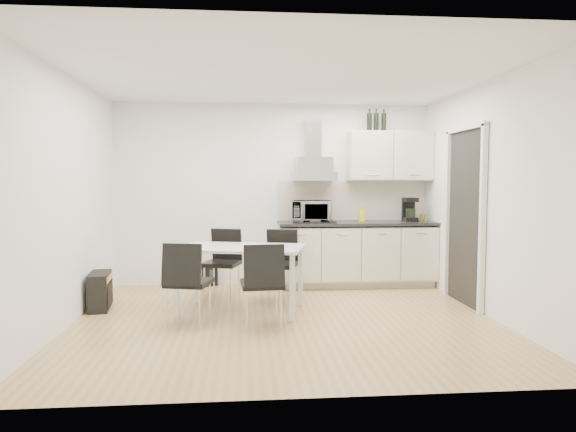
% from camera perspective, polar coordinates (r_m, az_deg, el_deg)
% --- Properties ---
extents(ground, '(4.50, 4.50, 0.00)m').
position_cam_1_polar(ground, '(5.64, -0.30, -11.48)').
color(ground, tan).
rests_on(ground, ground).
extents(wall_back, '(4.50, 0.10, 2.60)m').
position_cam_1_polar(wall_back, '(7.44, -1.55, 2.41)').
color(wall_back, white).
rests_on(wall_back, ground).
extents(wall_front, '(4.50, 0.10, 2.60)m').
position_cam_1_polar(wall_front, '(3.46, 2.36, 0.58)').
color(wall_front, white).
rests_on(wall_front, ground).
extents(wall_left, '(0.10, 4.00, 2.60)m').
position_cam_1_polar(wall_left, '(5.72, -23.40, 1.61)').
color(wall_left, white).
rests_on(wall_left, ground).
extents(wall_right, '(0.10, 4.00, 2.60)m').
position_cam_1_polar(wall_right, '(6.06, 21.44, 1.77)').
color(wall_right, white).
rests_on(wall_right, ground).
extents(ceiling, '(4.50, 4.50, 0.00)m').
position_cam_1_polar(ceiling, '(5.55, -0.31, 15.37)').
color(ceiling, white).
rests_on(ceiling, wall_back).
extents(doorway, '(0.08, 1.04, 2.10)m').
position_cam_1_polar(doorway, '(6.55, 18.94, -0.21)').
color(doorway, white).
rests_on(doorway, ground).
extents(kitchenette, '(2.22, 0.64, 2.52)m').
position_cam_1_polar(kitchenette, '(7.37, 7.81, -1.30)').
color(kitchenette, beige).
rests_on(kitchenette, ground).
extents(dining_table, '(1.53, 1.10, 0.75)m').
position_cam_1_polar(dining_table, '(5.90, -5.24, -4.18)').
color(dining_table, white).
rests_on(dining_table, ground).
extents(chair_far_left, '(0.57, 0.61, 0.88)m').
position_cam_1_polar(chair_far_left, '(6.58, -7.37, -5.35)').
color(chair_far_left, black).
rests_on(chair_far_left, ground).
extents(chair_far_right, '(0.57, 0.61, 0.88)m').
position_cam_1_polar(chair_far_right, '(6.44, -1.00, -5.53)').
color(chair_far_right, black).
rests_on(chair_far_right, ground).
extents(chair_near_left, '(0.55, 0.59, 0.88)m').
position_cam_1_polar(chair_near_left, '(5.43, -10.95, -7.39)').
color(chair_near_left, black).
rests_on(chair_near_left, ground).
extents(chair_near_right, '(0.48, 0.53, 0.88)m').
position_cam_1_polar(chair_near_right, '(5.27, -2.90, -7.67)').
color(chair_near_right, black).
rests_on(chair_near_right, ground).
extents(guitar_amp, '(0.29, 0.54, 0.43)m').
position_cam_1_polar(guitar_amp, '(6.43, -20.18, -7.81)').
color(guitar_amp, black).
rests_on(guitar_amp, ground).
extents(floor_speaker, '(0.23, 0.22, 0.30)m').
position_cam_1_polar(floor_speaker, '(7.46, -8.69, -6.50)').
color(floor_speaker, black).
rests_on(floor_speaker, ground).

